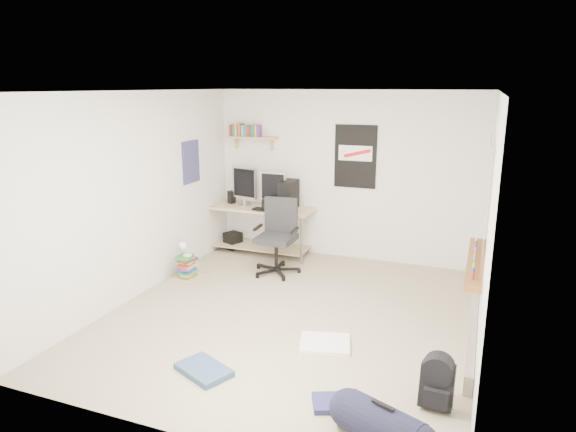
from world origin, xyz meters
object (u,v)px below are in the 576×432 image
(desk, at_px, (262,229))
(backpack, at_px, (437,385))
(duffel_bag, at_px, (382,428))
(office_chair, at_px, (276,240))
(book_stack, at_px, (188,268))

(desk, height_order, backpack, desk)
(desk, relative_size, duffel_bag, 2.73)
(desk, xyz_separation_m, office_chair, (0.58, -0.80, 0.12))
(office_chair, distance_m, backpack, 3.40)
(book_stack, bearing_deg, office_chair, 30.27)
(office_chair, distance_m, book_stack, 1.27)
(desk, bearing_deg, office_chair, -32.88)
(office_chair, xyz_separation_m, backpack, (2.40, -2.39, -0.29))
(backpack, bearing_deg, duffel_bag, -115.39)
(backpack, xyz_separation_m, book_stack, (-3.45, 1.78, -0.05))
(office_chair, height_order, book_stack, office_chair)
(office_chair, xyz_separation_m, book_stack, (-1.05, -0.61, -0.34))
(desk, relative_size, office_chair, 1.59)
(office_chair, relative_size, backpack, 2.98)
(backpack, bearing_deg, desk, 135.65)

